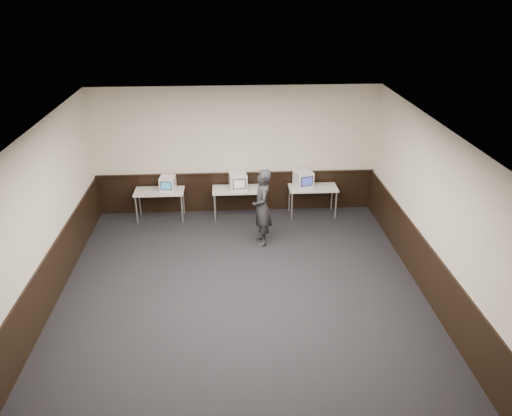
{
  "coord_description": "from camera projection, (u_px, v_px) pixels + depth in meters",
  "views": [
    {
      "loc": [
        -0.21,
        -7.75,
        5.52
      ],
      "look_at": [
        0.36,
        1.6,
        1.15
      ],
      "focal_mm": 35.0,
      "sensor_mm": 36.0,
      "label": 1
    }
  ],
  "objects": [
    {
      "name": "ceiling",
      "position": [
        240.0,
        135.0,
        8.01
      ],
      "size": [
        8.0,
        8.0,
        0.0
      ],
      "primitive_type": "plane",
      "rotation": [
        3.14,
        0.0,
        0.0
      ],
      "color": "white",
      "rests_on": "back_wall"
    },
    {
      "name": "floor",
      "position": [
        242.0,
        300.0,
        9.36
      ],
      "size": [
        8.0,
        8.0,
        0.0
      ],
      "primitive_type": "plane",
      "color": "black",
      "rests_on": "ground"
    },
    {
      "name": "emac_left",
      "position": [
        168.0,
        184.0,
        12.14
      ],
      "size": [
        0.4,
        0.42,
        0.36
      ],
      "rotation": [
        0.0,
        0.0,
        -0.11
      ],
      "color": "white",
      "rests_on": "desk_left"
    },
    {
      "name": "wainscot_back",
      "position": [
        237.0,
        192.0,
        12.75
      ],
      "size": [
        6.98,
        0.04,
        1.0
      ],
      "primitive_type": "cube",
      "color": "black",
      "rests_on": "back_wall"
    },
    {
      "name": "person",
      "position": [
        262.0,
        208.0,
        10.99
      ],
      "size": [
        0.45,
        0.67,
        1.77
      ],
      "primitive_type": "imported",
      "rotation": [
        0.0,
        0.0,
        -1.52
      ],
      "color": "#242529",
      "rests_on": "ground"
    },
    {
      "name": "emac_right",
      "position": [
        303.0,
        179.0,
        12.33
      ],
      "size": [
        0.51,
        0.52,
        0.41
      ],
      "rotation": [
        0.0,
        0.0,
        0.27
      ],
      "color": "white",
      "rests_on": "desk_right"
    },
    {
      "name": "back_wall",
      "position": [
        236.0,
        151.0,
        12.3
      ],
      "size": [
        7.0,
        0.0,
        7.0
      ],
      "primitive_type": "plane",
      "rotation": [
        1.57,
        0.0,
        0.0
      ],
      "color": "silver",
      "rests_on": "ground"
    },
    {
      "name": "right_wall",
      "position": [
        437.0,
        219.0,
        8.87
      ],
      "size": [
        0.0,
        8.0,
        8.0
      ],
      "primitive_type": "plane",
      "rotation": [
        1.57,
        0.0,
        -1.57
      ],
      "color": "silver",
      "rests_on": "ground"
    },
    {
      "name": "left_wall",
      "position": [
        36.0,
        229.0,
        8.49
      ],
      "size": [
        0.0,
        8.0,
        8.0
      ],
      "primitive_type": "plane",
      "rotation": [
        1.57,
        0.0,
        1.57
      ],
      "color": "silver",
      "rests_on": "ground"
    },
    {
      "name": "front_wall",
      "position": [
        254.0,
        401.0,
        5.06
      ],
      "size": [
        7.0,
        0.0,
        7.0
      ],
      "primitive_type": "plane",
      "rotation": [
        -1.57,
        0.0,
        0.0
      ],
      "color": "silver",
      "rests_on": "ground"
    },
    {
      "name": "wainscot_rail",
      "position": [
        236.0,
        173.0,
        12.51
      ],
      "size": [
        6.98,
        0.06,
        0.04
      ],
      "primitive_type": "cube",
      "color": "black",
      "rests_on": "wainscot_back"
    },
    {
      "name": "wainscot_left",
      "position": [
        49.0,
        284.0,
        8.96
      ],
      "size": [
        0.04,
        7.98,
        1.0
      ],
      "primitive_type": "cube",
      "color": "black",
      "rests_on": "left_wall"
    },
    {
      "name": "desk_left",
      "position": [
        159.0,
        193.0,
        12.23
      ],
      "size": [
        1.2,
        0.6,
        0.75
      ],
      "color": "silver",
      "rests_on": "ground"
    },
    {
      "name": "desk_center",
      "position": [
        237.0,
        192.0,
        12.33
      ],
      "size": [
        1.2,
        0.6,
        0.75
      ],
      "color": "silver",
      "rests_on": "ground"
    },
    {
      "name": "desk_right",
      "position": [
        313.0,
        190.0,
        12.43
      ],
      "size": [
        1.2,
        0.6,
        0.75
      ],
      "color": "silver",
      "rests_on": "ground"
    },
    {
      "name": "wainscot_right",
      "position": [
        427.0,
        271.0,
        9.34
      ],
      "size": [
        0.04,
        7.98,
        1.0
      ],
      "primitive_type": "cube",
      "color": "black",
      "rests_on": "right_wall"
    },
    {
      "name": "emac_center",
      "position": [
        238.0,
        181.0,
        12.19
      ],
      "size": [
        0.46,
        0.48,
        0.41
      ],
      "rotation": [
        0.0,
        0.0,
        0.11
      ],
      "color": "white",
      "rests_on": "desk_center"
    }
  ]
}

